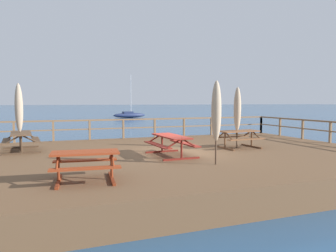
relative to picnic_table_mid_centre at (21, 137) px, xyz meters
name	(u,v)px	position (x,y,z in m)	size (l,w,h in m)	color
ground_plane	(175,172)	(5.86, -2.53, -1.40)	(600.00, 600.00, 0.00)	navy
wooden_deck	(175,162)	(5.86, -2.53, -0.98)	(16.76, 11.28, 0.84)	brown
railing_waterside_far	(139,125)	(5.86, 2.95, 0.18)	(16.56, 0.10, 1.09)	brown
railing_side_right	(330,128)	(14.09, -2.53, 0.18)	(0.10, 11.08, 1.09)	brown
picnic_table_mid_centre	(21,137)	(0.00, 0.00, 0.00)	(1.57, 2.29, 0.78)	brown
picnic_table_mid_right	(239,135)	(8.93, -2.36, -0.01)	(1.87, 1.50, 0.78)	brown
picnic_table_back_right	(171,141)	(5.40, -3.26, 0.00)	(1.49, 2.26, 0.78)	maroon
picnic_table_front_right	(85,160)	(1.96, -6.11, -0.01)	(1.81, 1.56, 0.78)	#993819
patio_umbrella_short_back	(19,108)	(-0.04, 0.00, 1.21)	(0.32, 0.32, 2.79)	#4C3828
patio_umbrella_tall_mid_left	(237,109)	(8.86, -2.35, 1.14)	(0.32, 0.32, 2.67)	#4C3828
patio_umbrella_tall_back_right	(216,111)	(6.15, -5.35, 1.16)	(0.32, 0.32, 2.71)	#4C3828
sailboat_distant	(129,115)	(14.66, 42.05, -0.89)	(6.15, 2.32, 7.72)	navy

